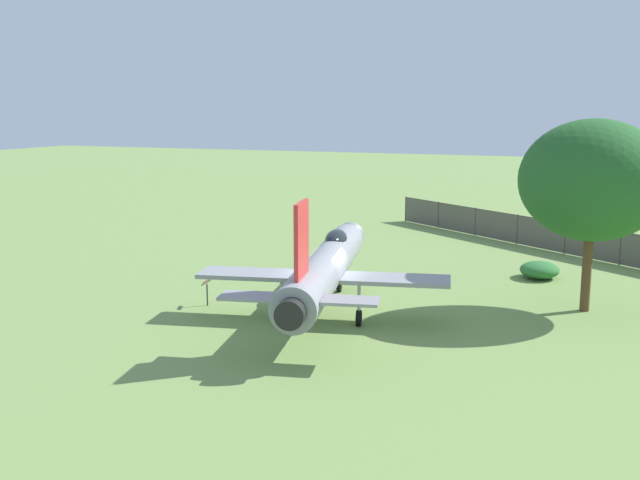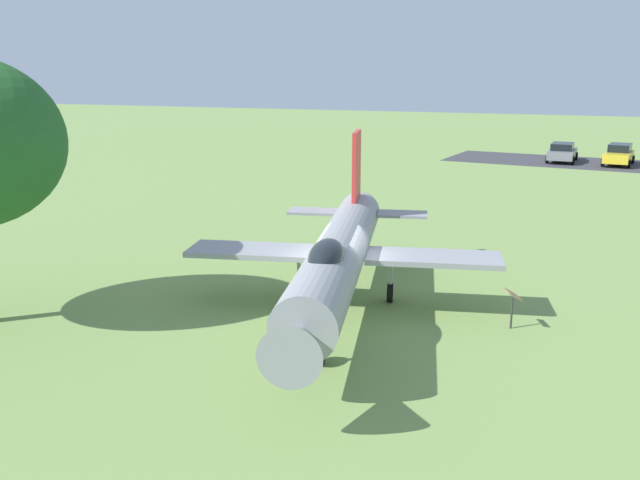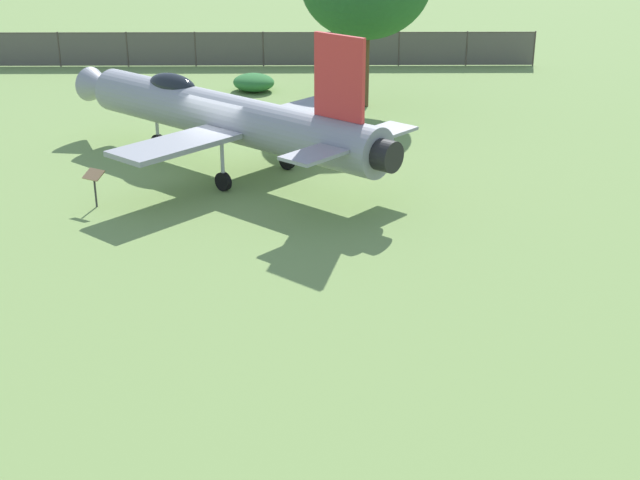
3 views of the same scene
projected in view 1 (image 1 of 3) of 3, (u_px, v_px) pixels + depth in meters
The scene contains 6 objects.
ground_plane at pixel (325, 315), 28.98m from camera, with size 200.00×200.00×0.00m, color #75934C.
display_jet at pixel (327, 265), 28.99m from camera, with size 9.74×14.34×5.06m.
shade_tree at pixel (593, 181), 28.63m from camera, with size 5.66×5.12×7.62m.
perimeter_fence at pixel (592, 242), 39.37m from camera, with size 25.82×18.57×1.78m.
shrub_near_fence at pixel (540, 270), 35.12m from camera, with size 1.84×2.01×0.80m.
info_plaque at pixel (207, 285), 30.17m from camera, with size 0.60×0.71×1.14m.
Camera 1 is at (10.41, -25.99, 8.03)m, focal length 41.45 mm.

